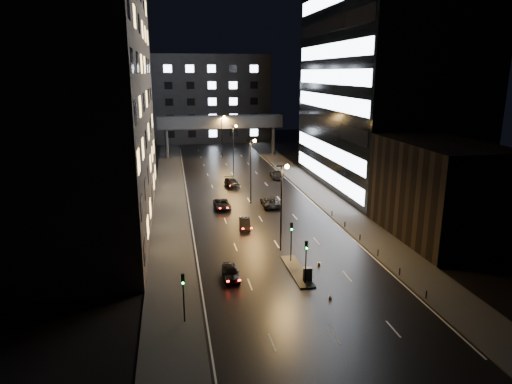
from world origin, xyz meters
The scene contains 26 objects.
ground centered at (0.00, 40.00, 0.00)m, with size 160.00×160.00×0.00m, color black.
sidewalk_left centered at (-12.50, 35.00, 0.07)m, with size 5.00×110.00×0.15m, color #383533.
sidewalk_right centered at (12.50, 35.00, 0.07)m, with size 5.00×110.00×0.15m, color #383533.
building_left centered at (-22.50, 24.00, 20.00)m, with size 15.00×48.00×40.00m, color #2D2319.
building_right_low centered at (20.00, 9.00, 6.00)m, with size 10.00×18.00×12.00m, color black.
building_right_glass centered at (25.00, 36.00, 22.50)m, with size 20.00×36.00×45.00m, color black.
building_far centered at (0.00, 98.00, 12.50)m, with size 34.00×14.00×25.00m, color #333335.
skybridge centered at (0.00, 70.00, 8.34)m, with size 30.00×3.00×10.00m.
median_island centered at (0.30, 2.00, 0.07)m, with size 1.60×8.00×0.15m, color #383533.
traffic_signal_near centered at (0.30, 4.49, 3.09)m, with size 0.28×0.34×4.40m.
traffic_signal_far centered at (0.30, -1.01, 3.09)m, with size 0.28×0.34×4.40m.
traffic_signal_corner centered at (-11.50, -6.01, 2.94)m, with size 0.28×0.34×4.40m.
bollard_row centered at (10.20, 6.50, 0.45)m, with size 0.12×25.12×0.90m.
streetlight_near centered at (0.16, 8.00, 6.50)m, with size 1.45×0.50×10.15m.
streetlight_mid_a centered at (0.16, 28.00, 6.50)m, with size 1.45×0.50×10.15m.
streetlight_mid_b centered at (0.16, 48.00, 6.50)m, with size 1.45×0.50×10.15m.
streetlight_far centered at (0.16, 68.00, 6.50)m, with size 1.45×0.50×10.15m.
car_away_a centered at (-6.64, 1.69, 0.68)m, with size 1.60×3.97×1.35m, color black.
car_away_b centered at (-2.87, 16.39, 0.67)m, with size 1.42×4.07×1.34m, color black.
car_away_c centered at (-4.77, 25.92, 0.68)m, with size 2.24×4.86×1.35m, color black.
car_away_d centered at (-1.52, 39.27, 0.74)m, with size 2.07×5.08×1.47m, color black.
car_toward_a centered at (2.61, 25.71, 0.74)m, with size 2.44×5.30×1.47m, color black.
car_toward_b centered at (7.99, 44.41, 0.76)m, with size 2.13×5.24×1.52m, color black.
utility_cabinet centered at (0.70, -0.39, 0.81)m, with size 0.89×0.56×1.32m, color #464649.
cone_a centered at (3.00, 3.00, 0.26)m, with size 0.32×0.32×0.52m, color #DA600B.
cone_b centered at (1.70, -4.29, 0.23)m, with size 0.33×0.33×0.46m, color #DB630B.
Camera 1 is at (-11.87, -40.10, 20.02)m, focal length 32.00 mm.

